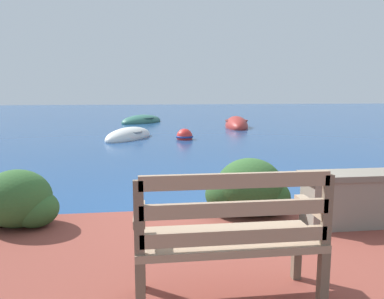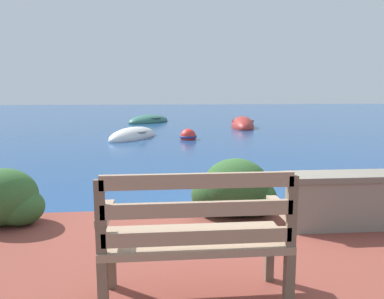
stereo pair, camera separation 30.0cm
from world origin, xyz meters
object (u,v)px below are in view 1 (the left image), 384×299
rowboat_nearest (129,137)px  rowboat_far (142,121)px  park_bench (230,235)px  rowboat_mid (236,126)px  mooring_buoy (185,137)px

rowboat_nearest → rowboat_far: 6.49m
park_bench → rowboat_nearest: bearing=91.9°
rowboat_nearest → rowboat_mid: (4.62, 3.44, 0.01)m
rowboat_mid → mooring_buoy: (-2.75, -3.89, 0.02)m
rowboat_mid → mooring_buoy: bearing=154.0°
park_bench → rowboat_far: park_bench is taller
rowboat_far → rowboat_mid: bearing=-86.0°
rowboat_far → mooring_buoy: 7.08m
rowboat_mid → mooring_buoy: size_ratio=5.10×
mooring_buoy → rowboat_far: bearing=102.0°
rowboat_far → mooring_buoy: size_ratio=4.88×
rowboat_nearest → rowboat_far: bearing=25.5°
rowboat_mid → mooring_buoy: rowboat_mid is taller
rowboat_mid → park_bench: bearing=175.1°
rowboat_mid → rowboat_far: rowboat_mid is taller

